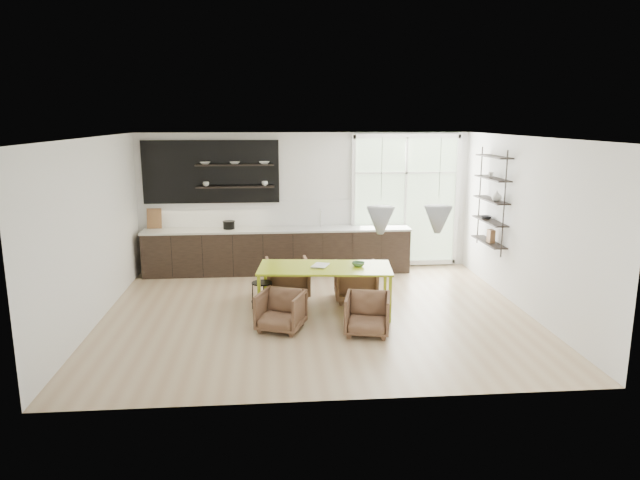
% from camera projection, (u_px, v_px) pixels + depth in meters
% --- Properties ---
extents(room, '(7.02, 6.01, 2.91)m').
position_uv_depth(room, '(344.00, 216.00, 10.31)').
color(room, tan).
rests_on(room, ground).
extents(kitchen_run, '(5.54, 0.69, 2.75)m').
position_uv_depth(kitchen_run, '(273.00, 244.00, 11.94)').
color(kitchen_run, black).
rests_on(kitchen_run, ground).
extents(right_shelving, '(0.26, 1.22, 1.90)m').
position_uv_depth(right_shelving, '(492.00, 203.00, 10.57)').
color(right_shelving, black).
rests_on(right_shelving, ground).
extents(dining_table, '(2.27, 1.20, 0.79)m').
position_uv_depth(dining_table, '(325.00, 270.00, 9.39)').
color(dining_table, '#9EB116').
rests_on(dining_table, ground).
extents(armchair_back_left, '(0.80, 0.82, 0.71)m').
position_uv_depth(armchair_back_left, '(287.00, 278.00, 10.33)').
color(armchair_back_left, brown).
rests_on(armchair_back_left, ground).
extents(armchair_back_right, '(0.77, 0.79, 0.69)m').
position_uv_depth(armchair_back_right, '(356.00, 281.00, 10.14)').
color(armchair_back_right, brown).
rests_on(armchair_back_right, ground).
extents(armchair_front_left, '(0.85, 0.86, 0.61)m').
position_uv_depth(armchair_front_left, '(281.00, 311.00, 8.70)').
color(armchair_front_left, brown).
rests_on(armchair_front_left, ground).
extents(armchair_front_right, '(0.79, 0.80, 0.62)m').
position_uv_depth(armchair_front_right, '(368.00, 314.00, 8.55)').
color(armchair_front_right, brown).
rests_on(armchair_front_right, ground).
extents(wire_stool, '(0.37, 0.37, 0.47)m').
position_uv_depth(wire_stool, '(262.00, 292.00, 9.68)').
color(wire_stool, black).
rests_on(wire_stool, ground).
extents(table_book, '(0.35, 0.39, 0.03)m').
position_uv_depth(table_book, '(313.00, 265.00, 9.42)').
color(table_book, white).
rests_on(table_book, dining_table).
extents(table_bowl, '(0.24, 0.24, 0.07)m').
position_uv_depth(table_bowl, '(358.00, 264.00, 9.41)').
color(table_bowl, '#4A734A').
rests_on(table_bowl, dining_table).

